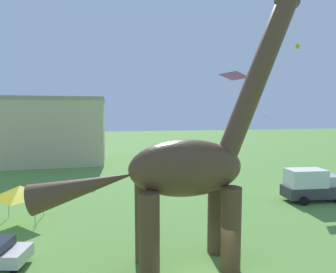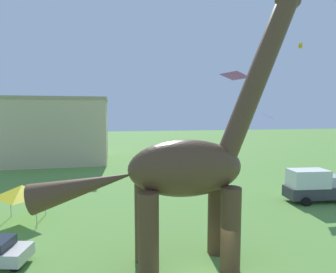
% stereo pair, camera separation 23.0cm
% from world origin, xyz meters
% --- Properties ---
extents(dinosaur_sculpture, '(14.89, 3.16, 15.57)m').
position_xyz_m(dinosaur_sculpture, '(-0.98, 2.07, 5.63)').
color(dinosaur_sculpture, '#513823').
rests_on(dinosaur_sculpture, ground_plane).
extents(parked_box_truck, '(5.78, 2.65, 3.20)m').
position_xyz_m(parked_box_truck, '(14.34, 10.52, 1.65)').
color(parked_box_truck, '#38383D').
rests_on(parked_box_truck, ground_plane).
extents(festival_canopy_tent, '(3.15, 3.15, 3.00)m').
position_xyz_m(festival_canopy_tent, '(-11.98, 10.62, 2.54)').
color(festival_canopy_tent, '#B2B2B7').
rests_on(festival_canopy_tent, ground_plane).
extents(kite_mid_left, '(0.97, 1.05, 0.15)m').
position_xyz_m(kite_mid_left, '(15.17, 23.21, 11.30)').
color(kite_mid_left, green).
extents(kite_far_left, '(1.77, 1.91, 0.48)m').
position_xyz_m(kite_far_left, '(11.85, 14.90, 8.32)').
color(kite_far_left, purple).
extents(kite_mid_right, '(1.78, 2.07, 0.36)m').
position_xyz_m(kite_mid_right, '(3.42, 5.41, 11.21)').
color(kite_mid_right, purple).
extents(kite_drifting, '(0.57, 0.57, 0.57)m').
position_xyz_m(kite_drifting, '(17.18, 17.13, 16.69)').
color(kite_drifting, yellow).
extents(background_building_block, '(18.43, 12.07, 11.32)m').
position_xyz_m(background_building_block, '(-15.07, 38.51, 5.67)').
color(background_building_block, '#CCB78E').
rests_on(background_building_block, ground_plane).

